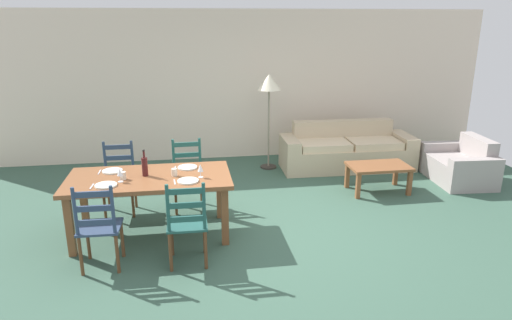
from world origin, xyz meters
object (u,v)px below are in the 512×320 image
object	(u,v)px
dining_chair_far_right	(188,175)
coffee_table	(379,169)
coffee_cup_primary	(174,172)
wine_glass_near_right	(200,168)
dining_chair_far_left	(119,178)
wine_glass_near_left	(120,173)
standing_lamp	(269,88)
dining_chair_near_left	(99,227)
couch	(346,151)
dining_chair_near_right	(187,223)
wine_bottle	(145,166)
armchair_upholstered	(462,166)
coffee_cup_secondary	(123,176)
dining_table	(150,183)

from	to	relation	value
dining_chair_far_right	coffee_table	size ratio (longest dim) A/B	1.07
coffee_cup_primary	wine_glass_near_right	bearing A→B (deg)	-18.98
dining_chair_far_left	wine_glass_near_left	size ratio (longest dim) A/B	5.96
standing_lamp	wine_glass_near_right	bearing A→B (deg)	-117.05
dining_chair_near_left	dining_chair_far_right	size ratio (longest dim) A/B	1.00
couch	coffee_table	distance (m)	1.22
wine_glass_near_right	couch	bearing A→B (deg)	41.31
dining_chair_near_left	dining_chair_near_right	xyz separation A→B (m)	(0.90, -0.06, 0.00)
dining_chair_far_left	coffee_cup_primary	distance (m)	1.15
dining_chair_near_left	coffee_table	xyz separation A→B (m)	(3.77, 1.68, -0.12)
dining_chair_far_right	wine_bottle	world-z (taller)	wine_bottle
dining_chair_near_left	wine_glass_near_right	world-z (taller)	dining_chair_near_left
dining_chair_near_right	coffee_cup_primary	size ratio (longest dim) A/B	10.67
dining_chair_near_left	coffee_cup_primary	size ratio (longest dim) A/B	10.67
wine_glass_near_left	wine_glass_near_right	xyz separation A→B (m)	(0.90, 0.01, 0.00)
dining_chair_far_left	armchair_upholstered	world-z (taller)	dining_chair_far_left
armchair_upholstered	standing_lamp	distance (m)	3.39
coffee_cup_primary	coffee_cup_secondary	xyz separation A→B (m)	(-0.58, -0.03, 0.00)
armchair_upholstered	dining_table	bearing A→B (deg)	-166.02
dining_chair_near_left	coffee_cup_primary	bearing A→B (deg)	41.85
armchair_upholstered	standing_lamp	bearing A→B (deg)	158.75
coffee_cup_primary	standing_lamp	bearing A→B (deg)	56.58
couch	coffee_cup_secondary	bearing A→B (deg)	-147.57
wine_bottle	coffee_table	world-z (taller)	wine_bottle
dining_chair_far_right	coffee_table	distance (m)	2.85
coffee_cup_primary	couch	size ratio (longest dim) A/B	0.04
dining_chair_far_right	coffee_cup_secondary	world-z (taller)	dining_chair_far_right
dining_chair_near_left	couch	distance (m)	4.70
dining_table	coffee_cup_secondary	size ratio (longest dim) A/B	21.11
coffee_table	armchair_upholstered	size ratio (longest dim) A/B	0.74
dining_chair_near_left	dining_chair_far_left	world-z (taller)	same
wine_glass_near_right	dining_chair_far_left	bearing A→B (deg)	139.13
dining_chair_near_left	dining_chair_far_left	distance (m)	1.50
wine_bottle	coffee_cup_primary	bearing A→B (deg)	-10.06
coffee_cup_secondary	dining_chair_near_left	bearing A→B (deg)	-106.03
couch	armchair_upholstered	xyz separation A→B (m)	(1.62, -0.97, -0.04)
wine_glass_near_left	dining_table	bearing A→B (deg)	24.59
dining_chair_near_right	coffee_table	xyz separation A→B (m)	(2.88, 1.74, -0.12)
dining_chair_near_right	armchair_upholstered	size ratio (longest dim) A/B	0.79
dining_chair_far_left	coffee_table	distance (m)	3.76
dining_chair_near_right	wine_glass_near_left	bearing A→B (deg)	138.71
dining_chair_near_right	wine_glass_near_right	bearing A→B (deg)	74.61
wine_glass_near_right	standing_lamp	xyz separation A→B (m)	(1.27, 2.49, 0.55)
dining_chair_far_left	coffee_cup_primary	xyz separation A→B (m)	(0.76, -0.81, 0.32)
coffee_cup_secondary	standing_lamp	world-z (taller)	standing_lamp
dining_chair_far_left	wine_glass_near_right	bearing A→B (deg)	-40.87
wine_bottle	coffee_cup_primary	distance (m)	0.35
dining_chair_far_right	armchair_upholstered	xyz separation A→B (m)	(4.39, 0.43, -0.23)
dining_chair_near_left	wine_glass_near_right	size ratio (longest dim) A/B	5.96
coffee_cup_primary	dining_chair_far_right	bearing A→B (deg)	78.95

